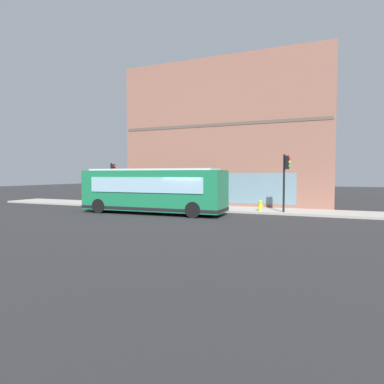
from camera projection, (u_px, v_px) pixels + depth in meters
ground at (188, 216)px, 21.70m from camera, size 120.00×120.00×0.00m
sidewalk_curb at (211, 208)px, 25.70m from camera, size 3.51×40.00×0.15m
building_corner at (233, 138)px, 30.91m from camera, size 8.57×17.51×12.19m
city_bus_nearside at (153, 191)px, 22.84m from camera, size 2.82×10.10×3.07m
traffic_light_near_corner at (286, 172)px, 22.32m from camera, size 0.32×0.49×3.88m
traffic_light_down_block at (113, 176)px, 27.84m from camera, size 0.32×0.49×3.47m
fire_hydrant at (260, 206)px, 23.25m from camera, size 0.35×0.35×0.74m
pedestrian_near_hydrant at (161, 194)px, 27.52m from camera, size 0.32×0.32×1.55m
pedestrian_near_building_entrance at (199, 196)px, 25.11m from camera, size 0.32×0.32×1.65m
pedestrian_by_light_pole at (182, 194)px, 26.24m from camera, size 0.32×0.32×1.75m
pedestrian_walking_along_curb at (150, 194)px, 28.38m from camera, size 0.32×0.32×1.58m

